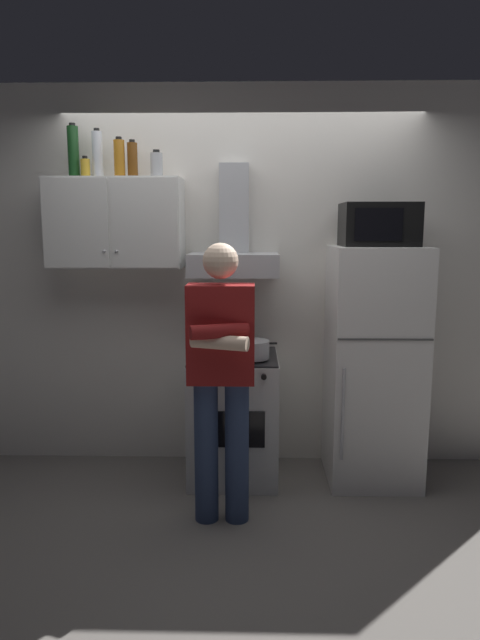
# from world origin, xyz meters

# --- Properties ---
(ground_plane) EXTENTS (7.00, 7.00, 0.00)m
(ground_plane) POSITION_xyz_m (0.00, 0.00, 0.00)
(ground_plane) COLOR slate
(back_wall_tiled) EXTENTS (4.80, 0.10, 2.70)m
(back_wall_tiled) POSITION_xyz_m (0.00, 0.60, 1.35)
(back_wall_tiled) COLOR silver
(back_wall_tiled) RESTS_ON ground_plane
(upper_cabinet) EXTENTS (0.90, 0.37, 0.60)m
(upper_cabinet) POSITION_xyz_m (-0.85, 0.37, 1.75)
(upper_cabinet) COLOR white
(stove_oven) EXTENTS (0.60, 0.62, 0.87)m
(stove_oven) POSITION_xyz_m (-0.05, 0.25, 0.43)
(stove_oven) COLOR silver
(stove_oven) RESTS_ON ground_plane
(range_hood) EXTENTS (0.60, 0.44, 0.75)m
(range_hood) POSITION_xyz_m (-0.05, 0.38, 1.60)
(range_hood) COLOR #B7BABF
(refrigerator) EXTENTS (0.60, 0.62, 1.60)m
(refrigerator) POSITION_xyz_m (0.90, 0.25, 0.80)
(refrigerator) COLOR white
(refrigerator) RESTS_ON ground_plane
(microwave) EXTENTS (0.48, 0.37, 0.28)m
(microwave) POSITION_xyz_m (0.90, 0.27, 1.74)
(microwave) COLOR black
(microwave) RESTS_ON refrigerator
(person_standing) EXTENTS (0.38, 0.33, 1.64)m
(person_standing) POSITION_xyz_m (-0.10, -0.36, 0.90)
(person_standing) COLOR navy
(person_standing) RESTS_ON ground_plane
(cooking_pot) EXTENTS (0.32, 0.22, 0.12)m
(cooking_pot) POSITION_xyz_m (0.08, 0.13, 0.93)
(cooking_pot) COLOR #B7BABF
(cooking_pot) RESTS_ON stove_oven
(bottle_vodka_clear) EXTENTS (0.07, 0.07, 0.32)m
(bottle_vodka_clear) POSITION_xyz_m (-0.96, 0.40, 2.20)
(bottle_vodka_clear) COLOR silver
(bottle_vodka_clear) RESTS_ON upper_cabinet
(bottle_wine_green) EXTENTS (0.07, 0.07, 0.36)m
(bottle_wine_green) POSITION_xyz_m (-1.12, 0.39, 2.22)
(bottle_wine_green) COLOR #19471E
(bottle_wine_green) RESTS_ON upper_cabinet
(bottle_beer_brown) EXTENTS (0.07, 0.07, 0.25)m
(bottle_beer_brown) POSITION_xyz_m (-0.72, 0.37, 2.17)
(bottle_beer_brown) COLOR brown
(bottle_beer_brown) RESTS_ON upper_cabinet
(bottle_liquor_amber) EXTENTS (0.07, 0.07, 0.26)m
(bottle_liquor_amber) POSITION_xyz_m (-0.81, 0.36, 2.17)
(bottle_liquor_amber) COLOR #B7721E
(bottle_liquor_amber) RESTS_ON upper_cabinet
(bottle_spice_jar) EXTENTS (0.06, 0.06, 0.14)m
(bottle_spice_jar) POSITION_xyz_m (-1.04, 0.37, 2.11)
(bottle_spice_jar) COLOR gold
(bottle_spice_jar) RESTS_ON upper_cabinet
(bottle_canister_steel) EXTENTS (0.08, 0.08, 0.18)m
(bottle_canister_steel) POSITION_xyz_m (-0.57, 0.40, 2.14)
(bottle_canister_steel) COLOR #B2B5BA
(bottle_canister_steel) RESTS_ON upper_cabinet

